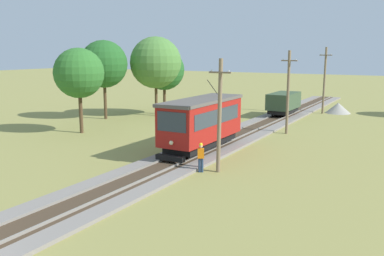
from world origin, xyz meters
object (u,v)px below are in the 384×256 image
(tree_left_near, at_px, (79,73))
(tree_right_far, at_px, (164,70))
(track_worker, at_px, (201,156))
(freight_car, at_px, (284,103))
(utility_pole_mid, at_px, (288,92))
(red_tram, at_px, (202,122))
(tree_left_far, at_px, (156,63))
(utility_pole_near_tram, at_px, (219,115))
(utility_pole_far, at_px, (324,80))
(gravel_pile, at_px, (338,108))
(tree_horizon, at_px, (104,64))

(tree_left_near, distance_m, tree_right_far, 13.09)
(track_worker, relative_size, tree_left_near, 0.24)
(freight_car, distance_m, utility_pole_mid, 10.02)
(red_tram, distance_m, freight_car, 18.98)
(track_worker, distance_m, tree_left_far, 23.44)
(utility_pole_near_tram, relative_size, track_worker, 3.75)
(red_tram, xyz_separation_m, track_worker, (2.34, -4.48, -1.21))
(utility_pole_near_tram, height_order, tree_left_near, tree_left_near)
(utility_pole_mid, relative_size, utility_pole_far, 0.95)
(tree_left_far, bearing_deg, utility_pole_near_tram, -46.35)
(freight_car, distance_m, gravel_pile, 7.56)
(freight_car, bearing_deg, utility_pole_mid, -70.95)
(utility_pole_mid, bearing_deg, utility_pole_near_tram, -90.00)
(tree_left_far, bearing_deg, tree_horizon, -126.39)
(gravel_pile, relative_size, tree_left_far, 0.33)
(utility_pole_far, xyz_separation_m, tree_left_far, (-15.87, -10.95, 1.98))
(utility_pole_near_tram, xyz_separation_m, tree_left_far, (-15.87, 16.64, 2.43))
(utility_pole_far, bearing_deg, utility_pole_near_tram, -90.00)
(utility_pole_near_tram, height_order, utility_pole_far, utility_pole_far)
(red_tram, bearing_deg, utility_pole_mid, 71.80)
(red_tram, relative_size, tree_left_far, 0.98)
(utility_pole_near_tram, bearing_deg, tree_horizon, 147.99)
(utility_pole_near_tram, bearing_deg, tree_left_near, 162.72)
(utility_pole_far, relative_size, track_worker, 4.25)
(red_tram, relative_size, utility_pole_far, 1.13)
(tree_left_far, height_order, tree_horizon, tree_left_far)
(tree_left_far, xyz_separation_m, tree_horizon, (-3.39, -4.60, -0.10))
(gravel_pile, distance_m, tree_left_far, 21.74)
(red_tram, xyz_separation_m, utility_pole_mid, (3.19, 9.71, 1.49))
(tree_left_near, distance_m, tree_horizon, 7.90)
(tree_right_far, bearing_deg, freight_car, 20.77)
(gravel_pile, height_order, track_worker, track_worker)
(utility_pole_mid, relative_size, tree_right_far, 0.98)
(red_tram, distance_m, tree_horizon, 18.41)
(tree_left_far, relative_size, tree_right_far, 1.19)
(utility_pole_mid, bearing_deg, gravel_pile, 84.25)
(red_tram, relative_size, utility_pole_near_tram, 1.28)
(utility_pole_far, height_order, tree_horizon, tree_horizon)
(tree_left_near, distance_m, tree_left_far, 11.72)
(utility_pole_near_tram, distance_m, utility_pole_far, 27.59)
(red_tram, distance_m, utility_pole_far, 24.08)
(freight_car, height_order, utility_pole_near_tram, utility_pole_near_tram)
(utility_pole_near_tram, relative_size, tree_left_near, 0.90)
(red_tram, xyz_separation_m, utility_pole_far, (3.19, 23.80, 1.70))
(red_tram, distance_m, gravel_pile, 25.29)
(tree_left_far, bearing_deg, red_tram, -45.39)
(utility_pole_far, height_order, tree_left_near, utility_pole_far)
(track_worker, bearing_deg, freight_car, -22.20)
(utility_pole_near_tram, height_order, utility_pole_mid, utility_pole_mid)
(tree_left_near, xyz_separation_m, tree_left_far, (-0.02, 11.71, 0.64))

